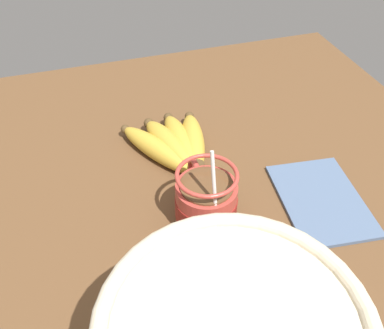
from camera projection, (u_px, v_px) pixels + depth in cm
name	position (u px, v px, depth cm)	size (l,w,h in cm)	color
table	(197.00, 209.00, 65.85)	(94.93, 94.93, 3.50)	brown
coffee_mug	(203.00, 203.00, 59.31)	(12.92, 8.71, 14.38)	#B23D33
banana_bunch	(175.00, 144.00, 71.98)	(17.95, 15.29, 4.27)	#4C381E
napkin	(321.00, 200.00, 64.55)	(18.22, 13.71, 0.60)	slate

